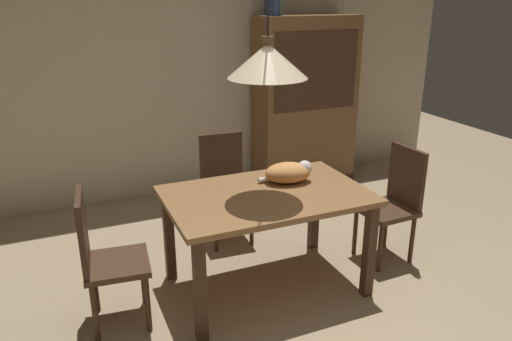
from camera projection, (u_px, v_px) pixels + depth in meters
ground at (298, 323)px, 3.26m from camera, size 10.00×10.00×0.00m
back_wall at (181, 56)px, 5.05m from camera, size 6.40×0.10×2.90m
dining_table at (266, 206)px, 3.46m from camera, size 1.40×0.90×0.75m
chair_left_side at (103, 255)px, 3.09m from camera, size 0.44×0.44×0.93m
chair_far_back at (225, 183)px, 4.27m from camera, size 0.42×0.42×0.93m
chair_right_side at (394, 199)px, 3.93m from camera, size 0.41×0.41×0.93m
cat_sleeping at (289, 172)px, 3.60m from camera, size 0.40×0.29×0.16m
pendant_lamp at (268, 60)px, 3.11m from camera, size 0.52×0.52×1.30m
hutch_bookcase at (305, 106)px, 5.44m from camera, size 1.12×0.45×1.85m
book_blue_wide at (271, 3)px, 4.92m from camera, size 0.06×0.24×0.24m
book_green_slim at (277, 2)px, 4.93m from camera, size 0.03×0.20×0.26m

